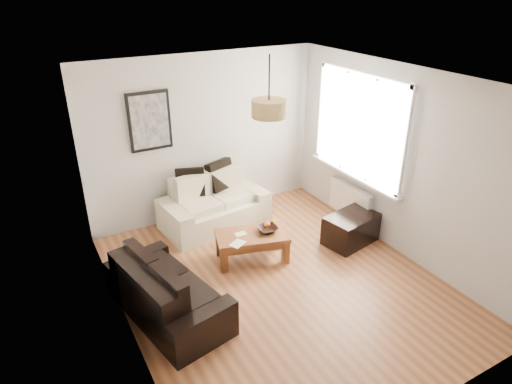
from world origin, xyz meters
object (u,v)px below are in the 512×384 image
sofa_leather (167,289)px  ottoman (351,229)px  loveseat_cream (214,202)px  coffee_table (252,246)px

sofa_leather → ottoman: sofa_leather is taller
loveseat_cream → coffee_table: (0.05, -1.13, -0.20)m
sofa_leather → coffee_table: bearing=-81.2°
coffee_table → ottoman: bearing=-12.2°
coffee_table → ottoman: (1.49, -0.32, 0.02)m
coffee_table → ottoman: ottoman is taller
loveseat_cream → sofa_leather: 2.12m
loveseat_cream → coffee_table: loveseat_cream is taller
sofa_leather → ottoman: 2.89m
sofa_leather → coffee_table: sofa_leather is taller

